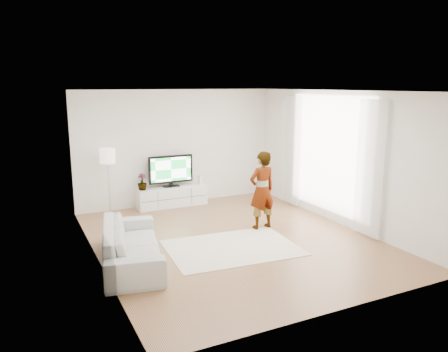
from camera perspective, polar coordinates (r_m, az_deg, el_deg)
name	(u,v)px	position (r m, az deg, el deg)	size (l,w,h in m)	color
floor	(233,239)	(8.45, 1.14, -8.29)	(6.00, 6.00, 0.00)	#AE774E
ceiling	(233,91)	(7.94, 1.23, 11.05)	(6.00, 6.00, 0.00)	white
wall_left	(95,181)	(7.31, -16.54, -0.58)	(0.02, 6.00, 2.80)	white
wall_right	(339,158)	(9.47, 14.78, 2.28)	(0.02, 6.00, 2.80)	white
wall_back	(177,147)	(10.80, -6.11, 3.75)	(5.00, 0.02, 2.80)	white
wall_front	(343,208)	(5.65, 15.24, -4.10)	(5.00, 0.02, 2.80)	white
window	(329,154)	(9.67, 13.55, 2.84)	(0.01, 2.60, 2.50)	white
curtain_near	(370,169)	(8.69, 18.54, 0.88)	(0.04, 0.70, 2.60)	white
curtain_far	(291,151)	(10.67, 8.77, 3.30)	(0.04, 0.70, 2.60)	white
media_console	(172,196)	(10.73, -6.83, -2.65)	(1.70, 0.48, 0.48)	white
television	(171,170)	(10.61, -6.97, 0.81)	(1.10, 0.22, 0.77)	black
game_console	(200,179)	(10.90, -3.18, -0.45)	(0.05, 0.17, 0.22)	white
potted_plant	(142,182)	(10.42, -10.64, -0.76)	(0.22, 0.22, 0.39)	#3F7238
rug	(232,248)	(8.04, 1.06, -9.34)	(2.31, 1.67, 0.01)	silver
player	(262,190)	(8.89, 4.98, -1.86)	(0.58, 0.38, 1.60)	#334772
sofa	(132,244)	(7.45, -11.96, -8.67)	(2.27, 0.89, 0.66)	#B3B3AE
floor_lamp	(108,159)	(10.07, -14.96, 2.17)	(0.34, 0.34, 1.52)	silver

